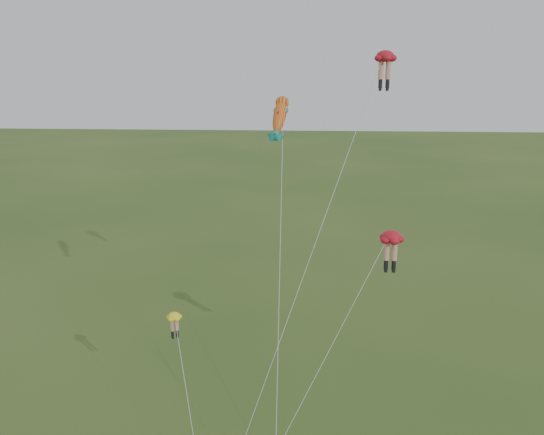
{
  "coord_description": "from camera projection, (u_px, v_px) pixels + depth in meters",
  "views": [
    {
      "loc": [
        2.38,
        -29.77,
        22.49
      ],
      "look_at": [
        0.31,
        6.0,
        12.67
      ],
      "focal_mm": 40.0,
      "sensor_mm": 36.0,
      "label": 1
    }
  ],
  "objects": [
    {
      "name": "legs_kite_red_mid",
      "position": [
        390.0,
        243.0,
        36.42
      ],
      "size": [
        7.85,
        7.07,
        12.13
      ],
      "rotation": [
        0.0,
        0.0,
        -0.03
      ],
      "color": "#B01221",
      "rests_on": "ground"
    },
    {
      "name": "legs_kite_red_high",
      "position": [
        383.0,
        66.0,
        37.13
      ],
      "size": [
        9.46,
        11.36,
        22.6
      ],
      "rotation": [
        0.0,
        0.0,
        -0.16
      ],
      "color": "#B01221",
      "rests_on": "ground"
    },
    {
      "name": "legs_kite_yellow",
      "position": [
        175.0,
        325.0,
        35.93
      ],
      "size": [
        2.96,
        5.87,
        7.53
      ],
      "rotation": [
        0.0,
        0.0,
        0.47
      ],
      "color": "yellow",
      "rests_on": "ground"
    },
    {
      "name": "fish_kite",
      "position": [
        280.0,
        117.0,
        37.97
      ],
      "size": [
        1.41,
        12.74,
        20.04
      ],
      "rotation": [
        0.87,
        0.0,
        -0.22
      ],
      "color": "orange",
      "rests_on": "ground"
    }
  ]
}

